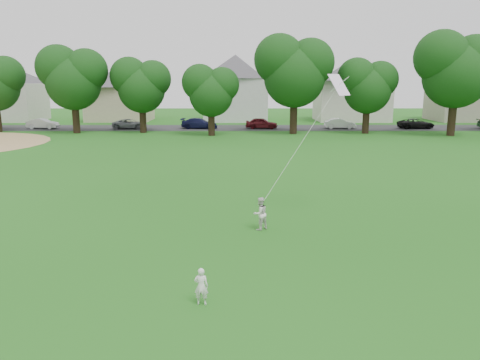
{
  "coord_description": "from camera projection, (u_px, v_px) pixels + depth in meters",
  "views": [
    {
      "loc": [
        0.36,
        -13.47,
        5.64
      ],
      "look_at": [
        0.42,
        2.0,
        2.3
      ],
      "focal_mm": 35.0,
      "sensor_mm": 36.0,
      "label": 1
    }
  ],
  "objects": [
    {
      "name": "older_boy",
      "position": [
        260.0,
        214.0,
        17.79
      ],
      "size": [
        0.78,
        0.75,
        1.27
      ],
      "primitive_type": "imported",
      "rotation": [
        0.0,
        0.0,
        3.76
      ],
      "color": "silver",
      "rests_on": "ground"
    },
    {
      "name": "toddler",
      "position": [
        201.0,
        286.0,
        11.87
      ],
      "size": [
        0.37,
        0.25,
        0.99
      ],
      "primitive_type": "imported",
      "rotation": [
        0.0,
        0.0,
        3.09
      ],
      "color": "white",
      "rests_on": "ground"
    },
    {
      "name": "street",
      "position": [
        235.0,
        128.0,
        55.41
      ],
      "size": [
        90.0,
        7.0,
        0.01
      ],
      "primitive_type": "cube",
      "color": "#2D2D30",
      "rests_on": "ground"
    },
    {
      "name": "house_row",
      "position": [
        246.0,
        84.0,
        64.13
      ],
      "size": [
        77.48,
        13.99,
        10.5
      ],
      "color": "beige",
      "rests_on": "ground"
    },
    {
      "name": "kite",
      "position": [
        301.0,
        144.0,
        18.23
      ],
      "size": [
        2.19,
        1.57,
        5.88
      ],
      "color": "white",
      "rests_on": "ground"
    },
    {
      "name": "parked_cars",
      "position": [
        247.0,
        124.0,
        54.31
      ],
      "size": [
        63.05,
        2.23,
        1.26
      ],
      "color": "black",
      "rests_on": "ground"
    },
    {
      "name": "ground",
      "position": [
        227.0,
        267.0,
        14.36
      ],
      "size": [
        160.0,
        160.0,
        0.0
      ],
      "primitive_type": "plane",
      "color": "#1C5713",
      "rests_on": "ground"
    },
    {
      "name": "tree_row",
      "position": [
        288.0,
        74.0,
        48.43
      ],
      "size": [
        81.75,
        10.1,
        10.71
      ],
      "color": "black",
      "rests_on": "ground"
    }
  ]
}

